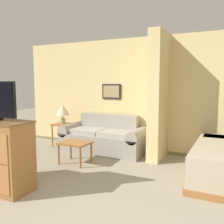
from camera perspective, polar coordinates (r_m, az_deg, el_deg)
wall_back at (r=5.63m, az=13.24°, el=3.62°), size 7.74×0.16×2.60m
wall_partition_pillar at (r=5.20m, az=10.63°, el=3.50°), size 0.24×0.84×2.60m
couch at (r=5.81m, az=-1.92°, el=-5.94°), size 1.98×0.84×0.83m
coffee_table at (r=4.98m, az=-8.44°, el=-7.48°), size 0.58×0.48×0.43m
side_table at (r=6.36m, az=-11.10°, el=-3.47°), size 0.44×0.44×0.57m
table_lamp at (r=6.30m, az=-11.18°, el=0.33°), size 0.35×0.35×0.47m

